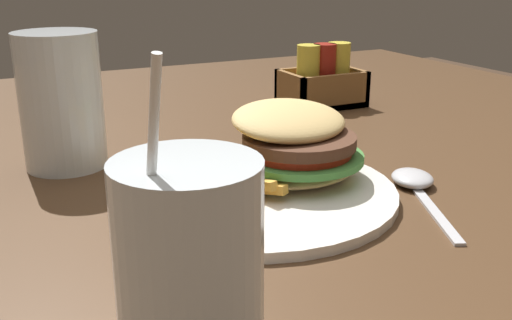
{
  "coord_description": "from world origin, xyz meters",
  "views": [
    {
      "loc": [
        -0.19,
        -0.57,
        0.93
      ],
      "look_at": [
        0.06,
        -0.06,
        0.74
      ],
      "focal_mm": 42.0,
      "sensor_mm": 36.0,
      "label": 1
    }
  ],
  "objects_px": {
    "meal_plate_near": "(276,165)",
    "beer_glass": "(62,104)",
    "condiment_caddy": "(323,82)",
    "juice_glass": "(190,279)",
    "spoon": "(414,181)"
  },
  "relations": [
    {
      "from": "meal_plate_near",
      "to": "beer_glass",
      "type": "distance_m",
      "value": 0.26
    },
    {
      "from": "beer_glass",
      "to": "condiment_caddy",
      "type": "xyz_separation_m",
      "value": [
        0.43,
        0.12,
        -0.03
      ]
    },
    {
      "from": "meal_plate_near",
      "to": "juice_glass",
      "type": "xyz_separation_m",
      "value": [
        -0.18,
        -0.23,
        0.03
      ]
    },
    {
      "from": "juice_glass",
      "to": "spoon",
      "type": "distance_m",
      "value": 0.36
    },
    {
      "from": "spoon",
      "to": "beer_glass",
      "type": "bearing_deg",
      "value": 77.63
    },
    {
      "from": "meal_plate_near",
      "to": "spoon",
      "type": "distance_m",
      "value": 0.15
    },
    {
      "from": "meal_plate_near",
      "to": "juice_glass",
      "type": "distance_m",
      "value": 0.29
    },
    {
      "from": "meal_plate_near",
      "to": "condiment_caddy",
      "type": "xyz_separation_m",
      "value": [
        0.24,
        0.3,
        0.01
      ]
    },
    {
      "from": "juice_glass",
      "to": "beer_glass",
      "type": "bearing_deg",
      "value": 90.37
    },
    {
      "from": "spoon",
      "to": "juice_glass",
      "type": "bearing_deg",
      "value": 143.47
    },
    {
      "from": "beer_glass",
      "to": "spoon",
      "type": "distance_m",
      "value": 0.4
    },
    {
      "from": "meal_plate_near",
      "to": "condiment_caddy",
      "type": "distance_m",
      "value": 0.39
    },
    {
      "from": "meal_plate_near",
      "to": "condiment_caddy",
      "type": "relative_size",
      "value": 2.25
    },
    {
      "from": "beer_glass",
      "to": "condiment_caddy",
      "type": "height_order",
      "value": "beer_glass"
    },
    {
      "from": "juice_glass",
      "to": "spoon",
      "type": "bearing_deg",
      "value": 29.34
    }
  ]
}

